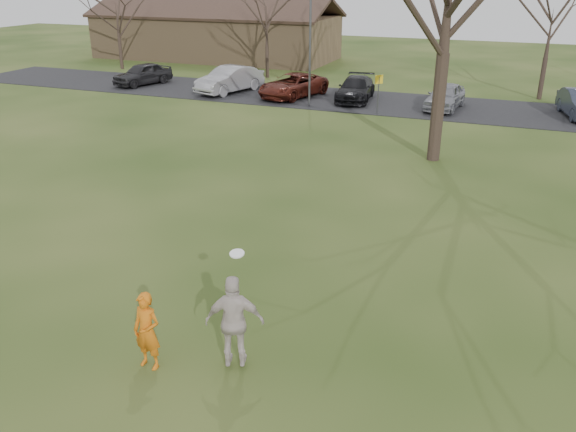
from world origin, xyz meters
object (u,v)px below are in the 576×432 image
object	(u,v)px
car_1	(230,79)
car_4	(445,96)
car_2	(293,85)
building	(216,35)
car_0	(143,74)
player_defender	(147,331)
catching_play	(235,321)
lamp_post	(310,33)
car_3	(356,89)

from	to	relation	value
car_1	car_4	distance (m)	13.06
car_1	car_4	xyz separation A→B (m)	(13.06, 0.09, -0.10)
car_2	building	distance (m)	18.18
car_0	car_2	world-z (taller)	car_0
player_defender	car_2	distance (m)	26.17
catching_play	lamp_post	bearing A→B (deg)	106.14
player_defender	car_0	bearing A→B (deg)	128.01
building	lamp_post	bearing A→B (deg)	-47.91
catching_play	building	world-z (taller)	building
car_2	catching_play	xyz separation A→B (m)	(8.33, -24.73, 0.33)
car_0	building	size ratio (longest dim) A/B	0.20
car_1	lamp_post	distance (m)	7.00
player_defender	catching_play	world-z (taller)	catching_play
car_3	catching_play	bearing A→B (deg)	-85.72
player_defender	catching_play	bearing A→B (deg)	22.99
car_3	lamp_post	xyz separation A→B (m)	(-1.97, -2.50, 3.27)
player_defender	car_3	bearing A→B (deg)	100.22
player_defender	car_1	size ratio (longest dim) A/B	0.33
player_defender	lamp_post	size ratio (longest dim) A/B	0.25
building	car_4	bearing A→B (deg)	-32.47
car_4	catching_play	distance (m)	24.70
player_defender	car_3	size ratio (longest dim) A/B	0.35
catching_play	building	distance (m)	43.33
car_4	car_3	bearing A→B (deg)	-179.17
car_0	car_4	distance (m)	19.59
car_1	catching_play	bearing A→B (deg)	-46.66
car_1	catching_play	world-z (taller)	catching_play
lamp_post	building	bearing A→B (deg)	132.09
catching_play	car_2	bearing A→B (deg)	108.62
player_defender	car_1	distance (m)	27.42
player_defender	lamp_post	bearing A→B (deg)	105.64
car_0	car_2	bearing A→B (deg)	16.53
car_2	catching_play	world-z (taller)	catching_play
lamp_post	car_0	bearing A→B (deg)	169.92
car_1	car_2	size ratio (longest dim) A/B	0.98
car_0	car_2	size ratio (longest dim) A/B	0.84
player_defender	car_2	bearing A→B (deg)	108.49
car_1	lamp_post	world-z (taller)	lamp_post
lamp_post	car_1	bearing A→B (deg)	161.69
car_4	car_2	bearing A→B (deg)	-174.49
car_0	car_1	size ratio (longest dim) A/B	0.86
car_3	catching_play	xyz separation A→B (m)	(4.58, -25.13, 0.35)
player_defender	car_2	size ratio (longest dim) A/B	0.33
player_defender	car_1	world-z (taller)	car_1
catching_play	lamp_post	xyz separation A→B (m)	(-6.55, 22.63, 2.92)
car_0	player_defender	bearing A→B (deg)	-38.36
lamp_post	car_3	bearing A→B (deg)	51.81
car_2	car_4	world-z (taller)	car_4
car_0	building	world-z (taller)	building
car_2	lamp_post	bearing A→B (deg)	-33.62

